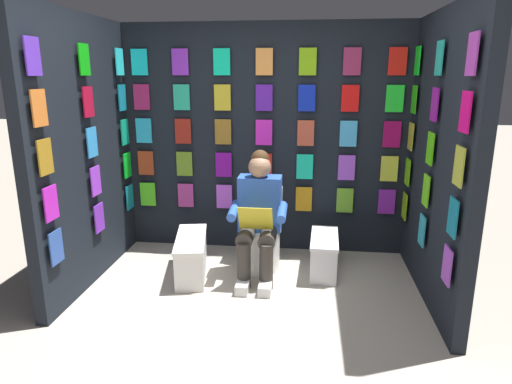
{
  "coord_description": "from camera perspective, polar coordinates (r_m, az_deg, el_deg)",
  "views": [
    {
      "loc": [
        -0.45,
        2.8,
        1.86
      ],
      "look_at": [
        -0.01,
        -0.99,
        0.85
      ],
      "focal_mm": 31.18,
      "sensor_mm": 36.0,
      "label": 1
    }
  ],
  "objects": [
    {
      "name": "comic_longbox_far",
      "position": [
        4.3,
        -8.3,
        -8.14
      ],
      "size": [
        0.41,
        0.81,
        0.38
      ],
      "rotation": [
        0.0,
        0.0,
        0.19
      ],
      "color": "white",
      "rests_on": "ground"
    },
    {
      "name": "display_wall_back",
      "position": [
        4.71,
        1.12,
        6.64
      ],
      "size": [
        3.04,
        0.14,
        2.37
      ],
      "color": "black",
      "rests_on": "ground"
    },
    {
      "name": "ground_plane",
      "position": [
        3.39,
        -2.2,
        -18.43
      ],
      "size": [
        30.0,
        30.0,
        0.0
      ],
      "primitive_type": "plane",
      "color": "#B2A899"
    },
    {
      "name": "display_wall_left",
      "position": [
        3.9,
        22.5,
        3.79
      ],
      "size": [
        0.14,
        1.79,
        2.37
      ],
      "color": "black",
      "rests_on": "ground"
    },
    {
      "name": "toilet",
      "position": [
        4.41,
        0.66,
        -5.52
      ],
      "size": [
        0.41,
        0.55,
        0.77
      ],
      "rotation": [
        0.0,
        0.0,
        -0.01
      ],
      "color": "white",
      "rests_on": "ground"
    },
    {
      "name": "display_wall_right",
      "position": [
        4.24,
        -21.19,
        4.72
      ],
      "size": [
        0.14,
        1.79,
        2.37
      ],
      "color": "black",
      "rests_on": "ground"
    },
    {
      "name": "person_reading",
      "position": [
        4.1,
        0.32,
        -3.03
      ],
      "size": [
        0.53,
        0.68,
        1.19
      ],
      "rotation": [
        0.0,
        0.0,
        -0.01
      ],
      "color": "blue",
      "rests_on": "ground"
    },
    {
      "name": "comic_longbox_near",
      "position": [
        4.37,
        8.7,
        -7.9
      ],
      "size": [
        0.28,
        0.65,
        0.36
      ],
      "rotation": [
        0.0,
        0.0,
        -0.04
      ],
      "color": "silver",
      "rests_on": "ground"
    }
  ]
}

